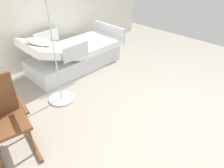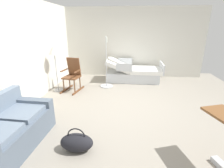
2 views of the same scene
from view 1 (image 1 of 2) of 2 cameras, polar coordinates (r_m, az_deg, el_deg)
The scene contains 4 objects.
ground_plane at distance 3.49m, azimuth 11.82°, elevation -7.20°, with size 6.96×6.96×0.00m, color gray.
hospital_bed at distance 4.60m, azimuth -10.20°, elevation 7.81°, with size 1.05×2.12×0.95m.
rocking_chair at distance 2.85m, azimuth -27.29°, elevation -8.32°, with size 0.84×0.61×1.05m.
iv_pole at distance 3.63m, azimuth -14.05°, elevation -0.83°, with size 0.44×0.44×1.69m.
Camera 1 is at (-1.29, 2.37, 2.21)m, focal length 33.61 mm.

